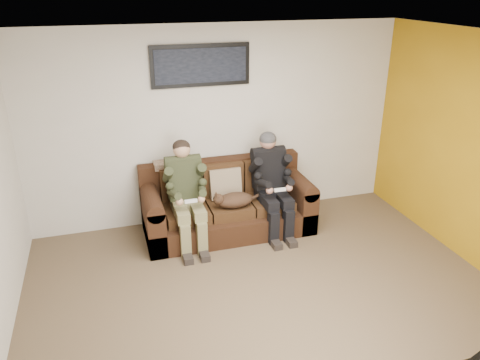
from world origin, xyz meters
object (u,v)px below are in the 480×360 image
object	(u,v)px
framed_poster	(201,65)
person_left	(186,189)
sofa	(226,205)
person_right	(271,178)
cat	(234,200)

from	to	relation	value
framed_poster	person_left	bearing A→B (deg)	-122.09
sofa	person_left	bearing A→B (deg)	-162.00
sofa	framed_poster	xyz separation A→B (m)	(-0.20, 0.39, 1.77)
sofa	person_left	size ratio (longest dim) A/B	1.68
person_left	person_right	distance (m)	1.11
cat	framed_poster	xyz separation A→B (m)	(-0.22, 0.67, 1.57)
sofa	framed_poster	size ratio (longest dim) A/B	1.73
cat	sofa	bearing A→B (deg)	94.24
person_left	cat	world-z (taller)	person_left
person_right	framed_poster	xyz separation A→B (m)	(-0.76, 0.57, 1.37)
sofa	person_right	distance (m)	0.71
sofa	cat	distance (m)	0.34
person_right	framed_poster	distance (m)	1.67
person_right	sofa	bearing A→B (deg)	162.04
person_left	framed_poster	bearing A→B (deg)	57.91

